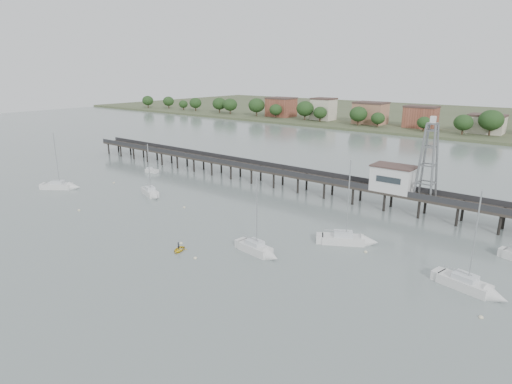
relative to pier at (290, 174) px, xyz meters
The scene contains 14 objects.
ground_plane 60.12m from the pier, 90.00° to the right, with size 500.00×500.00×0.00m, color slate.
pier is the anchor object (origin of this frame).
pier_building 25.16m from the pier, ahead, with size 8.40×5.40×5.30m.
lattice_tower 32.34m from the pier, ahead, with size 3.20×3.20×15.50m.
sailboat_a 54.65m from the pier, 141.51° to the right, with size 8.50×7.13×14.27m.
sailboat_d 53.71m from the pier, 29.28° to the right, with size 9.04×4.33×14.33m.
sailboat_c 34.61m from the pier, 38.32° to the right, with size 9.26×6.91×15.04m.
sailboat_b 32.59m from the pier, 130.26° to the right, with size 7.85×4.52×12.54m.
sailboat_f 38.80m from the pier, 62.59° to the right, with size 8.09×3.28×13.03m.
white_tender 41.33m from the pier, 166.09° to the right, with size 4.08×2.16×1.51m.
yellow_dinghy 42.02m from the pier, 80.74° to the right, with size 1.96×0.57×2.74m, color yellow.
dinghy_occupant 42.02m from the pier, 80.74° to the right, with size 0.45×1.25×0.30m, color black.
mooring_buoys 32.62m from the pier, 84.18° to the right, with size 87.46×18.94×0.39m.
far_shore 179.60m from the pier, 89.89° to the left, with size 500.00×170.00×10.40m.
Camera 1 is at (55.52, -22.70, 27.92)m, focal length 30.00 mm.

